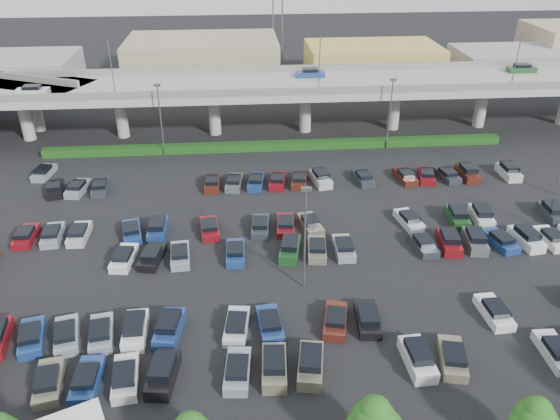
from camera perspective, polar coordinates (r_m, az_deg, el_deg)
name	(u,v)px	position (r m, az deg, el deg)	size (l,w,h in m)	color
ground	(295,241)	(57.67, 1.54, -3.23)	(280.00, 280.00, 0.00)	black
overpass	(271,88)	(84.08, -0.89, 12.59)	(150.00, 13.00, 15.80)	gray
hedge	(277,146)	(79.62, -0.36, 6.73)	(66.00, 1.60, 1.10)	#173910
parked_cars	(294,259)	(53.71, 1.43, -5.15)	(62.92, 41.64, 1.67)	white
light_poles	(253,181)	(56.12, -2.79, 3.08)	(66.90, 48.38, 10.30)	#545459
distant_buildings	(324,60)	(114.93, 4.58, 15.35)	(138.00, 24.00, 9.00)	gray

